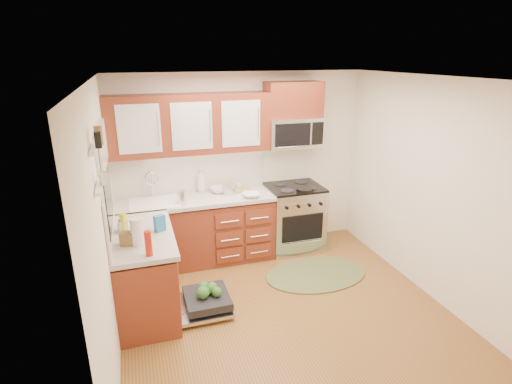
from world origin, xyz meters
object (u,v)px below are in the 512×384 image
object	(u,v)px
upper_cabinets	(190,124)
rug	(316,274)
cup	(238,186)
range	(294,217)
bowl_a	(251,195)
bowl_b	(219,190)
microwave	(293,132)
skillet	(305,190)
stock_pot	(229,190)
dishwasher	(204,302)
cutting_board	(239,190)
paper_towel_roll	(138,232)
sink	(155,212)

from	to	relation	value
upper_cabinets	rug	xyz separation A→B (m)	(1.39, -0.97, -1.86)
cup	upper_cabinets	bearing A→B (deg)	-173.31
range	cup	bearing A→B (deg)	163.96
bowl_a	cup	xyz separation A→B (m)	(-0.07, 0.40, 0.02)
bowl_b	bowl_a	bearing A→B (deg)	-41.55
microwave	skillet	size ratio (longest dim) A/B	3.28
skillet	stock_pot	distance (m)	1.02
upper_cabinets	skillet	world-z (taller)	upper_cabinets
dishwasher	cup	distance (m)	1.78
dishwasher	upper_cabinets	bearing A→B (deg)	83.96
range	stock_pot	size ratio (longest dim) A/B	4.87
range	cutting_board	world-z (taller)	range
paper_towel_roll	cup	bearing A→B (deg)	44.86
sink	dishwasher	size ratio (longest dim) A/B	0.89
microwave	rug	xyz separation A→B (m)	(-0.01, -0.94, -1.69)
cup	range	bearing A→B (deg)	-16.04
cutting_board	cup	xyz separation A→B (m)	(0.01, 0.10, 0.03)
cutting_board	range	bearing A→B (deg)	-8.82
sink	rug	size ratio (longest dim) A/B	0.46
sink	cup	bearing A→B (deg)	11.17
upper_cabinets	bowl_b	distance (m)	0.98
range	bowl_a	world-z (taller)	bowl_a
microwave	cup	size ratio (longest dim) A/B	6.89
paper_towel_roll	bowl_a	bearing A→B (deg)	33.96
microwave	sink	distance (m)	2.13
skillet	cup	distance (m)	0.93
bowl_b	dishwasher	bearing A→B (deg)	-110.92
skillet	cutting_board	distance (m)	0.90
range	cutting_board	bearing A→B (deg)	171.18
cutting_board	paper_towel_roll	distance (m)	1.90
cutting_board	cup	world-z (taller)	cup
cutting_board	paper_towel_roll	xyz separation A→B (m)	(-1.39, -1.29, 0.13)
bowl_a	bowl_b	bearing A→B (deg)	138.45
dishwasher	cutting_board	bearing A→B (deg)	58.47
rug	bowl_b	distance (m)	1.71
bowl_a	bowl_b	xyz separation A→B (m)	(-0.36, 0.32, 0.01)
microwave	sink	bearing A→B (deg)	-176.15
skillet	cutting_board	world-z (taller)	skillet
skillet	rug	bearing A→B (deg)	-95.69
stock_pot	dishwasher	bearing A→B (deg)	-117.31
stock_pot	bowl_a	bearing A→B (deg)	-43.22
paper_towel_roll	cup	xyz separation A→B (m)	(1.39, 1.39, -0.10)
paper_towel_roll	bowl_b	bearing A→B (deg)	49.80
upper_cabinets	cup	xyz separation A→B (m)	(0.64, 0.07, -0.91)
range	skillet	xyz separation A→B (m)	(0.05, -0.24, 0.50)
paper_towel_roll	cutting_board	bearing A→B (deg)	42.88
microwave	bowl_a	bearing A→B (deg)	-156.59
paper_towel_roll	cup	size ratio (longest dim) A/B	2.57
skillet	stock_pot	size ratio (longest dim) A/B	1.19
sink	skillet	distance (m)	2.00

